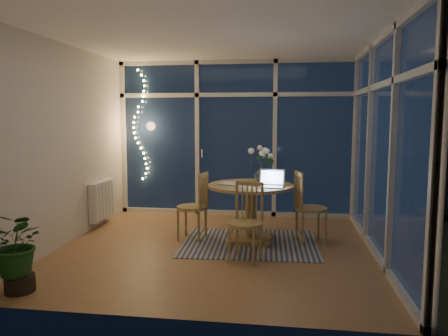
{
  "coord_description": "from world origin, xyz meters",
  "views": [
    {
      "loc": [
        0.85,
        -5.34,
        1.66
      ],
      "look_at": [
        0.05,
        0.25,
        1.0
      ],
      "focal_mm": 35.0,
      "sensor_mm": 36.0,
      "label": 1
    }
  ],
  "objects": [
    {
      "name": "garden_shrubs",
      "position": [
        -0.8,
        3.4,
        0.45
      ],
      "size": [
        0.9,
        0.9,
        0.9
      ],
      "primitive_type": "sphere",
      "color": "black",
      "rests_on": "ground"
    },
    {
      "name": "garden_patio",
      "position": [
        0.5,
        5.0,
        -0.06
      ],
      "size": [
        12.0,
        6.0,
        0.1
      ],
      "primitive_type": "cube",
      "color": "black",
      "rests_on": "ground"
    },
    {
      "name": "window_wall_back",
      "position": [
        0.0,
        1.96,
        1.3
      ],
      "size": [
        4.0,
        0.1,
        2.6
      ],
      "primitive_type": "cube",
      "color": "silver",
      "rests_on": "floor"
    },
    {
      "name": "newspapers",
      "position": [
        0.19,
        0.35,
        0.78
      ],
      "size": [
        0.44,
        0.39,
        0.01
      ],
      "primitive_type": "cube",
      "rotation": [
        0.0,
        0.0,
        -0.37
      ],
      "color": "silver",
      "rests_on": "dining_table"
    },
    {
      "name": "ceiling",
      "position": [
        0.0,
        0.0,
        2.6
      ],
      "size": [
        4.0,
        4.0,
        0.0
      ],
      "primitive_type": "plane",
      "color": "white",
      "rests_on": "wall_back"
    },
    {
      "name": "bowl",
      "position": [
        0.69,
        0.49,
        0.79
      ],
      "size": [
        0.16,
        0.16,
        0.04
      ],
      "primitive_type": "imported",
      "rotation": [
        0.0,
        0.0,
        0.04
      ],
      "color": "silver",
      "rests_on": "dining_table"
    },
    {
      "name": "flower_vase",
      "position": [
        0.51,
        0.7,
        0.88
      ],
      "size": [
        0.21,
        0.21,
        0.21
      ],
      "primitive_type": "imported",
      "rotation": [
        0.0,
        0.0,
        0.04
      ],
      "color": "silver",
      "rests_on": "dining_table"
    },
    {
      "name": "chair_left",
      "position": [
        -0.41,
        0.36,
        0.46
      ],
      "size": [
        0.48,
        0.48,
        0.93
      ],
      "primitive_type": "cube",
      "rotation": [
        0.0,
        0.0,
        -1.7
      ],
      "color": "olive",
      "rests_on": "floor"
    },
    {
      "name": "wall_left",
      "position": [
        -2.0,
        0.0,
        1.3
      ],
      "size": [
        0.04,
        4.0,
        2.6
      ],
      "primitive_type": "cube",
      "color": "silver",
      "rests_on": "floor"
    },
    {
      "name": "chair_right",
      "position": [
        1.18,
        0.41,
        0.48
      ],
      "size": [
        0.54,
        0.54,
        0.96
      ],
      "primitive_type": "cube",
      "rotation": [
        0.0,
        0.0,
        1.81
      ],
      "color": "olive",
      "rests_on": "floor"
    },
    {
      "name": "wall_back",
      "position": [
        0.0,
        2.0,
        1.3
      ],
      "size": [
        4.0,
        0.04,
        2.6
      ],
      "primitive_type": "cube",
      "color": "silver",
      "rests_on": "floor"
    },
    {
      "name": "dining_table",
      "position": [
        0.39,
        0.35,
        0.39
      ],
      "size": [
        1.18,
        1.18,
        0.77
      ],
      "primitive_type": "cylinder",
      "rotation": [
        0.0,
        0.0,
        0.04
      ],
      "color": "olive",
      "rests_on": "floor"
    },
    {
      "name": "floor",
      "position": [
        0.0,
        0.0,
        0.0
      ],
      "size": [
        4.0,
        4.0,
        0.0
      ],
      "primitive_type": "plane",
      "color": "#986A42",
      "rests_on": "ground"
    },
    {
      "name": "garden_fence",
      "position": [
        0.0,
        5.5,
        0.9
      ],
      "size": [
        11.0,
        0.08,
        1.8
      ],
      "primitive_type": "cube",
      "color": "#381F14",
      "rests_on": "ground"
    },
    {
      "name": "window_wall_right",
      "position": [
        1.96,
        0.0,
        1.3
      ],
      "size": [
        0.1,
        4.0,
        2.6
      ],
      "primitive_type": "cube",
      "color": "silver",
      "rests_on": "floor"
    },
    {
      "name": "rug",
      "position": [
        0.39,
        0.25,
        0.01
      ],
      "size": [
        1.83,
        1.49,
        0.01
      ],
      "primitive_type": "cube",
      "rotation": [
        0.0,
        0.0,
        0.04
      ],
      "color": "#B8B495",
      "rests_on": "floor"
    },
    {
      "name": "wall_front",
      "position": [
        0.0,
        -2.0,
        1.3
      ],
      "size": [
        4.0,
        0.04,
        2.6
      ],
      "primitive_type": "cube",
      "color": "silver",
      "rests_on": "floor"
    },
    {
      "name": "potted_plant",
      "position": [
        -1.65,
        -1.65,
        0.38
      ],
      "size": [
        0.55,
        0.48,
        0.76
      ],
      "primitive_type": "imported",
      "rotation": [
        0.0,
        0.0,
        0.02
      ],
      "color": "#19481A",
      "rests_on": "floor"
    },
    {
      "name": "laptop",
      "position": [
        0.66,
        0.17,
        0.89
      ],
      "size": [
        0.36,
        0.32,
        0.24
      ],
      "primitive_type": null,
      "rotation": [
        0.0,
        0.0,
        -0.12
      ],
      "color": "#B9B8BD",
      "rests_on": "dining_table"
    },
    {
      "name": "radiator",
      "position": [
        -1.94,
        0.9,
        0.4
      ],
      "size": [
        0.1,
        0.7,
        0.58
      ],
      "primitive_type": "cube",
      "color": "white",
      "rests_on": "wall_left"
    },
    {
      "name": "phone",
      "position": [
        0.51,
        0.19,
        0.78
      ],
      "size": [
        0.12,
        0.07,
        0.01
      ],
      "primitive_type": "cube",
      "rotation": [
        0.0,
        0.0,
        -0.08
      ],
      "color": "black",
      "rests_on": "dining_table"
    },
    {
      "name": "chair_front",
      "position": [
        0.39,
        -0.44,
        0.46
      ],
      "size": [
        0.51,
        0.51,
        0.92
      ],
      "primitive_type": "cube",
      "rotation": [
        0.0,
        0.0,
        -0.21
      ],
      "color": "olive",
      "rests_on": "floor"
    },
    {
      "name": "wall_right",
      "position": [
        2.0,
        0.0,
        1.3
      ],
      "size": [
        0.04,
        4.0,
        2.6
      ],
      "primitive_type": "cube",
      "color": "silver",
      "rests_on": "floor"
    },
    {
      "name": "fairy_lights",
      "position": [
        -1.65,
        1.88,
        1.52
      ],
      "size": [
        0.24,
        0.1,
        1.85
      ],
      "primitive_type": null,
      "color": "#FFD566",
      "rests_on": "window_wall_back"
    },
    {
      "name": "neighbour_roof",
      "position": [
        0.3,
        8.5,
        2.2
      ],
      "size": [
        7.0,
        3.0,
        2.2
      ],
      "primitive_type": "cube",
      "color": "#32333C",
      "rests_on": "ground"
    }
  ]
}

